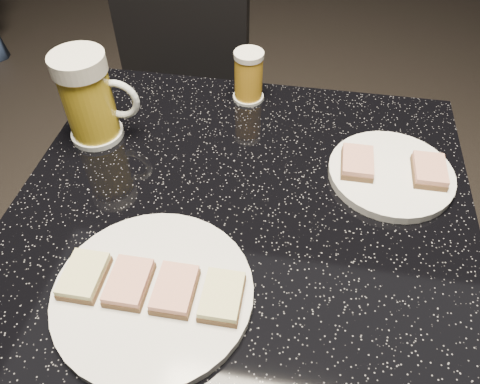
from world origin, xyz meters
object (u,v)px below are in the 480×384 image
at_px(beer_mug, 89,98).
at_px(plate_large, 154,293).
at_px(table, 240,298).
at_px(chair, 172,118).
at_px(plate_small, 391,174).
at_px(beer_tumbler, 249,76).

bearing_deg(beer_mug, plate_large, -57.35).
bearing_deg(table, chair, 117.75).
bearing_deg(plate_large, plate_small, 41.31).
relative_size(plate_large, beer_mug, 1.63).
distance_m(plate_large, beer_tumbler, 0.45).
distance_m(plate_small, beer_mug, 0.51).
height_order(plate_large, chair, chair).
relative_size(plate_large, table, 0.34).
xyz_separation_m(table, beer_tumbler, (-0.03, 0.29, 0.29)).
relative_size(plate_small, beer_mug, 1.26).
bearing_deg(chair, plate_small, -38.86).
height_order(plate_small, beer_tumbler, beer_tumbler).
bearing_deg(table, beer_mug, 152.95).
bearing_deg(chair, beer_mug, -90.10).
distance_m(table, chair, 0.59).
bearing_deg(table, beer_tumbler, 96.56).
height_order(table, beer_mug, beer_mug).
bearing_deg(chair, plate_large, -74.45).
bearing_deg(beer_mug, plate_small, -2.41).
bearing_deg(beer_tumbler, plate_small, -34.00).
bearing_deg(beer_mug, chair, 89.90).
bearing_deg(plate_large, beer_tumbler, 83.29).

